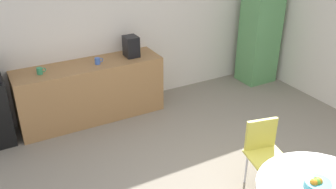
{
  "coord_description": "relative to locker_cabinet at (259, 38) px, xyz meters",
  "views": [
    {
      "loc": [
        -2.02,
        -2.34,
        2.95
      ],
      "look_at": [
        -0.13,
        1.13,
        0.95
      ],
      "focal_mm": 39.32,
      "sensor_mm": 36.0,
      "label": 1
    }
  ],
  "objects": [
    {
      "name": "wall_back",
      "position": [
        -2.55,
        0.45,
        0.47
      ],
      "size": [
        6.0,
        0.1,
        2.6
      ],
      "primitive_type": "cube",
      "color": "silver",
      "rests_on": "ground_plane"
    },
    {
      "name": "counter_block",
      "position": [
        -3.2,
        0.1,
        -0.38
      ],
      "size": [
        2.2,
        0.6,
        0.9
      ],
      "primitive_type": "cube",
      "color": "#9E7042",
      "rests_on": "ground_plane"
    },
    {
      "name": "locker_cabinet",
      "position": [
        0.0,
        0.0,
        0.0
      ],
      "size": [
        0.6,
        0.5,
        1.67
      ],
      "primitive_type": "cube",
      "color": "#599959",
      "rests_on": "ground_plane"
    },
    {
      "name": "chair_yellow",
      "position": [
        -1.95,
        -2.37,
        -0.31
      ],
      "size": [
        0.5,
        0.5,
        0.83
      ],
      "color": "silver",
      "rests_on": "ground_plane"
    },
    {
      "name": "fruit_bowl",
      "position": [
        -2.2,
        -3.29,
        -0.06
      ],
      "size": [
        0.24,
        0.24,
        0.11
      ],
      "color": "teal",
      "rests_on": "round_table"
    },
    {
      "name": "mug_white",
      "position": [
        -3.07,
        0.04,
        0.11
      ],
      "size": [
        0.13,
        0.08,
        0.09
      ],
      "color": "#3F66BF",
      "rests_on": "counter_block"
    },
    {
      "name": "mug_green",
      "position": [
        -3.89,
        0.07,
        0.11
      ],
      "size": [
        0.13,
        0.08,
        0.09
      ],
      "color": "#338C59",
      "rests_on": "counter_block"
    },
    {
      "name": "coffee_maker",
      "position": [
        -2.5,
        0.1,
        0.23
      ],
      "size": [
        0.2,
        0.24,
        0.32
      ],
      "primitive_type": "cube",
      "color": "black",
      "rests_on": "counter_block"
    }
  ]
}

